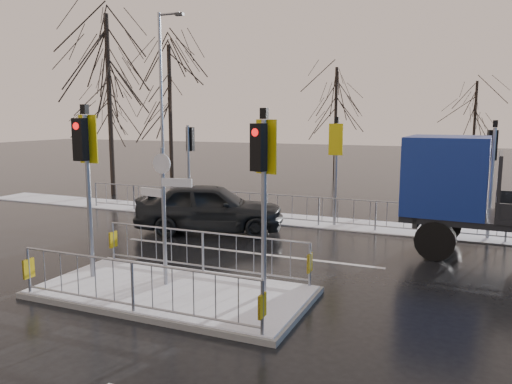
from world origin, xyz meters
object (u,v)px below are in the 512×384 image
at_px(flatbed_truck, 485,193).
at_px(car_far_lane, 210,207).
at_px(traffic_island, 172,278).
at_px(street_lamp_left, 163,102).

bearing_deg(flatbed_truck, car_far_lane, -176.58).
distance_m(traffic_island, car_far_lane, 6.10).
bearing_deg(traffic_island, flatbed_truck, 44.62).
relative_size(flatbed_truck, street_lamp_left, 0.89).
distance_m(traffic_island, flatbed_truck, 8.94).
bearing_deg(street_lamp_left, flatbed_truck, -14.48).
xyz_separation_m(traffic_island, flatbed_truck, (6.29, 6.21, 1.38)).
bearing_deg(car_far_lane, flatbed_truck, -106.87).
bearing_deg(flatbed_truck, street_lamp_left, 165.52).
bearing_deg(car_far_lane, traffic_island, -179.87).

